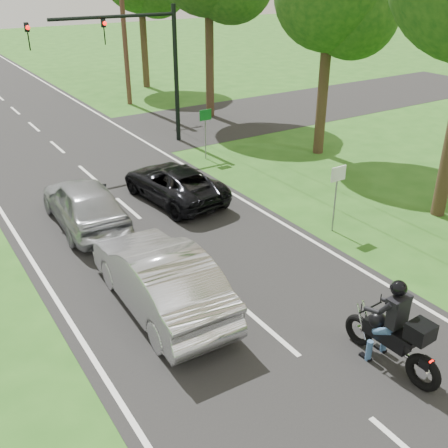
% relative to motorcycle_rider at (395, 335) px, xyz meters
% --- Properties ---
extents(ground, '(140.00, 140.00, 0.00)m').
position_rel_motorcycle_rider_xyz_m(ground, '(-1.39, 2.22, -0.80)').
color(ground, '#275B19').
rests_on(ground, ground).
extents(road, '(8.00, 100.00, 0.01)m').
position_rel_motorcycle_rider_xyz_m(road, '(-1.39, 12.22, -0.80)').
color(road, black).
rests_on(road, ground).
extents(cross_road, '(60.00, 7.00, 0.01)m').
position_rel_motorcycle_rider_xyz_m(cross_road, '(-1.39, 18.22, -0.80)').
color(cross_road, black).
rests_on(cross_road, ground).
extents(motorcycle_rider, '(0.67, 2.37, 2.04)m').
position_rel_motorcycle_rider_xyz_m(motorcycle_rider, '(0.00, 0.00, 0.00)').
color(motorcycle_rider, black).
rests_on(motorcycle_rider, ground).
extents(dark_suv, '(2.45, 4.61, 1.23)m').
position_rel_motorcycle_rider_xyz_m(dark_suv, '(0.30, 10.05, -0.17)').
color(dark_suv, black).
rests_on(dark_suv, road).
extents(silver_sedan, '(1.85, 4.98, 1.63)m').
position_rel_motorcycle_rider_xyz_m(silver_sedan, '(-3.02, 4.44, 0.02)').
color(silver_sedan, '#B3B3B9').
rests_on(silver_sedan, road).
extents(silver_suv, '(2.01, 4.61, 1.55)m').
position_rel_motorcycle_rider_xyz_m(silver_suv, '(-3.02, 9.72, -0.02)').
color(silver_suv, '#9C9FA4').
rests_on(silver_suv, road).
extents(traffic_signal, '(6.38, 0.44, 6.00)m').
position_rel_motorcycle_rider_xyz_m(traffic_signal, '(1.94, 16.22, 3.33)').
color(traffic_signal, black).
rests_on(traffic_signal, ground).
extents(utility_pole_far, '(1.60, 0.28, 10.00)m').
position_rel_motorcycle_rider_xyz_m(utility_pole_far, '(4.81, 24.22, 4.28)').
color(utility_pole_far, brown).
rests_on(utility_pole_far, ground).
extents(sign_white, '(0.55, 0.07, 2.12)m').
position_rel_motorcycle_rider_xyz_m(sign_white, '(3.31, 5.20, 0.80)').
color(sign_white, slate).
rests_on(sign_white, ground).
extents(sign_green, '(0.55, 0.07, 2.12)m').
position_rel_motorcycle_rider_xyz_m(sign_green, '(3.51, 13.20, 0.80)').
color(sign_green, slate).
rests_on(sign_green, ground).
extents(tree_row_c, '(4.80, 4.65, 8.76)m').
position_rel_motorcycle_rider_xyz_m(tree_row_c, '(8.36, 11.02, 5.43)').
color(tree_row_c, '#332316').
rests_on(tree_row_c, ground).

